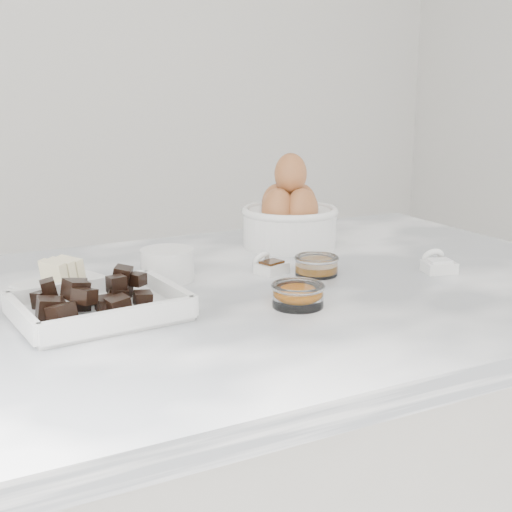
{
  "coord_description": "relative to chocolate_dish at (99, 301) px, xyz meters",
  "views": [
    {
      "loc": [
        -0.5,
        -0.95,
        1.26
      ],
      "look_at": [
        0.02,
        0.03,
        0.98
      ],
      "focal_mm": 50.0,
      "sensor_mm": 36.0,
      "label": 1
    }
  ],
  "objects": [
    {
      "name": "butter_plate",
      "position": [
        -0.01,
        0.14,
        -0.01
      ],
      "size": [
        0.17,
        0.17,
        0.05
      ],
      "color": "white",
      "rests_on": "marble_slab"
    },
    {
      "name": "egg_bowl",
      "position": [
        0.45,
        0.25,
        0.03
      ],
      "size": [
        0.19,
        0.19,
        0.18
      ],
      "color": "white",
      "rests_on": "marble_slab"
    },
    {
      "name": "marble_slab",
      "position": [
        0.26,
        0.04,
        -0.04
      ],
      "size": [
        1.2,
        0.8,
        0.04
      ],
      "primitive_type": "cube",
      "color": "white",
      "rests_on": "cabinet"
    },
    {
      "name": "chocolate_dish",
      "position": [
        0.0,
        0.0,
        0.0
      ],
      "size": [
        0.23,
        0.19,
        0.06
      ],
      "color": "white",
      "rests_on": "marble_slab"
    },
    {
      "name": "zest_bowl",
      "position": [
        0.26,
        -0.08,
        -0.01
      ],
      "size": [
        0.08,
        0.08,
        0.03
      ],
      "color": "white",
      "rests_on": "marble_slab"
    },
    {
      "name": "sugar_ramekin",
      "position": [
        0.15,
        0.13,
        0.0
      ],
      "size": [
        0.09,
        0.09,
        0.05
      ],
      "color": "white",
      "rests_on": "marble_slab"
    },
    {
      "name": "vanilla_spoon",
      "position": [
        0.32,
        0.1,
        -0.01
      ],
      "size": [
        0.06,
        0.07,
        0.04
      ],
      "color": "white",
      "rests_on": "marble_slab"
    },
    {
      "name": "salt_spoon",
      "position": [
        0.57,
        -0.03,
        -0.01
      ],
      "size": [
        0.06,
        0.07,
        0.04
      ],
      "color": "white",
      "rests_on": "marble_slab"
    },
    {
      "name": "honey_bowl",
      "position": [
        0.38,
        0.05,
        -0.01
      ],
      "size": [
        0.07,
        0.07,
        0.03
      ],
      "color": "white",
      "rests_on": "marble_slab"
    }
  ]
}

